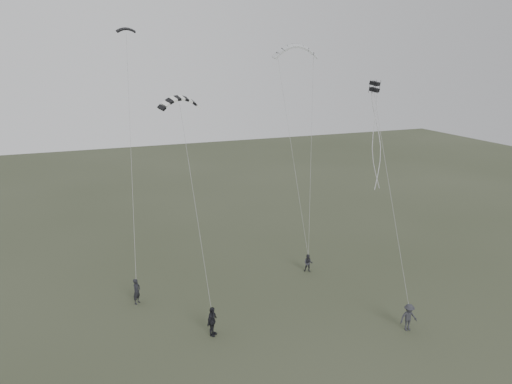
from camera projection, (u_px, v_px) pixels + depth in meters
name	position (u px, v px, depth m)	size (l,w,h in m)	color
ground	(266.00, 327.00, 32.15)	(140.00, 140.00, 0.00)	#343A26
flyer_left	(137.00, 291.00, 34.95)	(0.67, 0.44, 1.85)	black
flyer_right	(308.00, 263.00, 40.14)	(0.71, 0.56, 1.47)	#27272D
flyer_center	(212.00, 321.00, 30.91)	(1.12, 0.47, 1.92)	black
flyer_far	(409.00, 317.00, 31.51)	(1.16, 0.67, 1.80)	#2A2A30
kite_dark_small	(126.00, 29.00, 37.59)	(1.42, 0.43, 0.48)	black
kite_pale_large	(296.00, 46.00, 42.53)	(3.88, 0.87, 1.60)	#B8BBBD
kite_striped	(179.00, 98.00, 31.75)	(2.72, 0.68, 1.09)	black
kite_box	(375.00, 87.00, 35.78)	(0.60, 0.60, 0.70)	black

